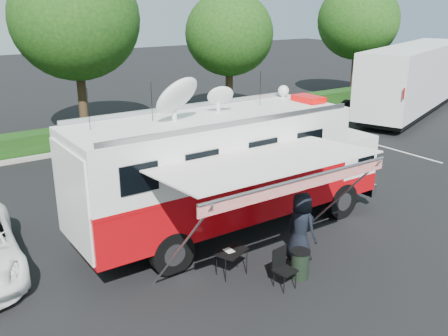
# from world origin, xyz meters

# --- Properties ---
(ground_plane) EXTENTS (120.00, 120.00, 0.00)m
(ground_plane) POSITION_xyz_m (0.00, 0.00, 0.00)
(ground_plane) COLOR black
(ground_plane) RESTS_ON ground
(back_border) EXTENTS (60.00, 6.14, 8.87)m
(back_border) POSITION_xyz_m (1.14, 12.90, 5.00)
(back_border) COLOR #9E998E
(back_border) RESTS_ON ground_plane
(stall_lines) EXTENTS (24.12, 5.50, 0.01)m
(stall_lines) POSITION_xyz_m (-0.50, 3.00, 0.00)
(stall_lines) COLOR silver
(stall_lines) RESTS_ON ground_plane
(command_truck) EXTENTS (9.90, 2.72, 4.75)m
(command_truck) POSITION_xyz_m (-0.09, -0.00, 2.03)
(command_truck) COLOR black
(command_truck) RESTS_ON ground_plane
(awning) EXTENTS (5.40, 2.78, 3.26)m
(awning) POSITION_xyz_m (-0.97, -2.82, 3.06)
(awning) COLOR silver
(awning) RESTS_ON ground_plane
(person) EXTENTS (0.72, 1.02, 1.95)m
(person) POSITION_xyz_m (0.43, -2.53, 0.00)
(person) COLOR black
(person) RESTS_ON ground_plane
(folding_table) EXTENTS (0.96, 0.83, 0.69)m
(folding_table) POSITION_xyz_m (-1.58, -2.13, 0.64)
(folding_table) COLOR black
(folding_table) RESTS_ON ground_plane
(folding_chair) EXTENTS (0.53, 0.55, 1.00)m
(folding_chair) POSITION_xyz_m (-0.85, -3.27, 0.59)
(folding_chair) COLOR black
(folding_chair) RESTS_ON ground_plane
(trash_bin) EXTENTS (0.50, 0.50, 0.76)m
(trash_bin) POSITION_xyz_m (-0.21, -3.23, 0.38)
(trash_bin) COLOR black
(trash_bin) RESTS_ON ground_plane
(semi_trailer) EXTENTS (13.73, 7.31, 4.19)m
(semi_trailer) POSITION_xyz_m (19.22, 7.47, 2.21)
(semi_trailer) COLOR white
(semi_trailer) RESTS_ON ground_plane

